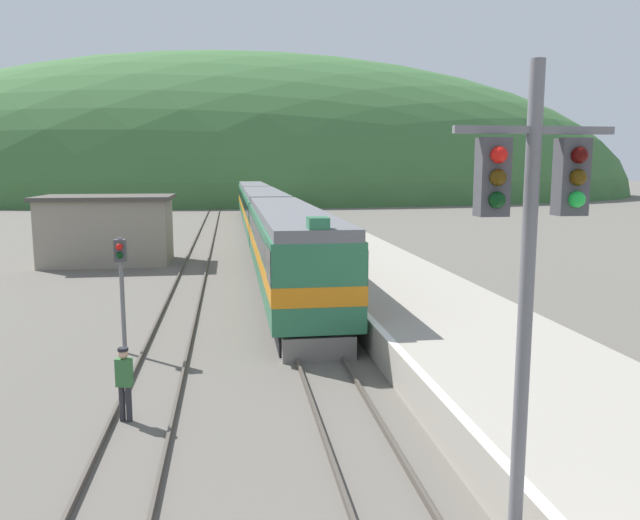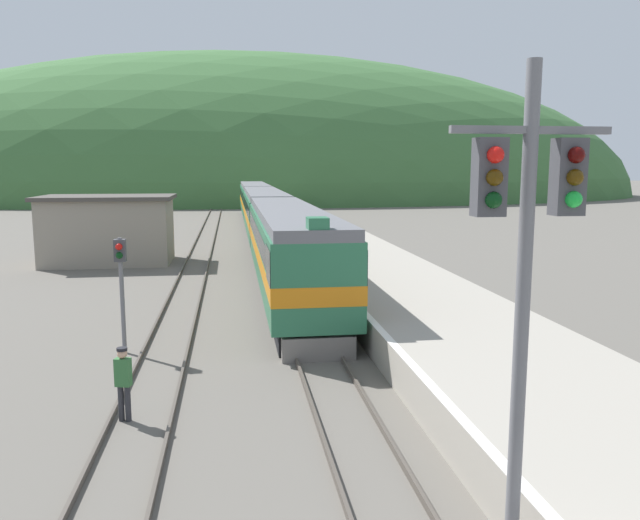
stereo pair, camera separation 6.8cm
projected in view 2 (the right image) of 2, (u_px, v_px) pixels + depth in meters
The scene contains 11 objects.
track_main at pixel (254, 217), 74.74m from camera, with size 1.52×180.00×0.16m.
track_siding at pixel (213, 217), 74.07m from camera, with size 1.52×180.00×0.16m.
platform at pixel (314, 229), 55.72m from camera, with size 5.85×140.00×1.13m.
distant_hills at pixel (245, 197), 125.02m from camera, with size 161.76×72.79×55.43m.
station_shed at pixel (109, 229), 39.05m from camera, with size 8.08×5.21×4.25m.
express_train_lead_car at pixel (289, 248), 29.08m from camera, with size 3.02×20.98×4.49m.
carriage_second at pixel (264, 214), 50.80m from camera, with size 3.01×21.16×4.13m.
carriage_third at pixel (254, 200), 72.39m from camera, with size 3.01×21.16×4.13m.
signal_mast_main at pixel (526, 256), 8.33m from camera, with size 2.20×0.42×7.40m.
signal_post_siding at pixel (121, 271), 19.95m from camera, with size 0.36×0.42×3.79m.
track_worker at pixel (123, 379), 14.77m from camera, with size 0.41×0.31×1.81m.
Camera 2 is at (-2.60, -5.06, 6.02)m, focal length 35.00 mm.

